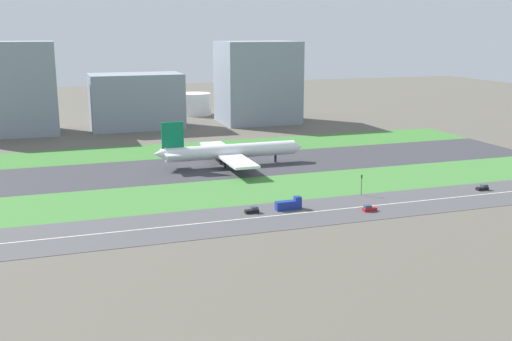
{
  "coord_description": "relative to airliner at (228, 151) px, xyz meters",
  "views": [
    {
      "loc": [
        -69.53,
        -243.81,
        56.58
      ],
      "look_at": [
        1.15,
        -36.5,
        6.0
      ],
      "focal_mm": 43.27,
      "sensor_mm": 36.0,
      "label": 1
    }
  ],
  "objects": [
    {
      "name": "hangar_building",
      "position": [
        -21.54,
        114.0,
        9.47
      ],
      "size": [
        51.88,
        28.93,
        31.4
      ],
      "primitive_type": "cube",
      "color": "gray",
      "rests_on": "ground_plane"
    },
    {
      "name": "office_tower",
      "position": [
        52.27,
        114.0,
        18.3
      ],
      "size": [
        45.66,
        37.23,
        49.06
      ],
      "primitive_type": "cube",
      "color": "gray",
      "rests_on": "ground_plane"
    },
    {
      "name": "runway",
      "position": [
        -1.2,
        -0.0,
        -6.18
      ],
      "size": [
        280.0,
        46.0,
        0.1
      ],
      "primitive_type": "cube",
      "color": "#38383D",
      "rests_on": "ground_plane"
    },
    {
      "name": "traffic_light",
      "position": [
        30.56,
        -60.01,
        -1.94
      ],
      "size": [
        0.36,
        0.5,
        7.2
      ],
      "color": "#4C4C51",
      "rests_on": "highway"
    },
    {
      "name": "car_4",
      "position": [
        75.06,
        -68.0,
        -5.31
      ],
      "size": [
        4.4,
        1.8,
        2.0
      ],
      "color": "black",
      "rests_on": "highway"
    },
    {
      "name": "grass_median_south",
      "position": [
        -1.2,
        -41.0,
        -6.18
      ],
      "size": [
        280.0,
        36.0,
        0.1
      ],
      "primitive_type": "cube",
      "color": "#427F38",
      "rests_on": "ground_plane"
    },
    {
      "name": "fuel_tank_centre",
      "position": [
        23.44,
        159.0,
        1.0
      ],
      "size": [
        21.23,
        21.23,
        14.47
      ],
      "primitive_type": "cylinder",
      "color": "silver",
      "rests_on": "ground_plane"
    },
    {
      "name": "ground_plane",
      "position": [
        -1.2,
        -0.0,
        -6.23
      ],
      "size": [
        800.0,
        800.0,
        0.0
      ],
      "primitive_type": "plane",
      "color": "#5B564C"
    },
    {
      "name": "grass_median_north",
      "position": [
        -1.2,
        41.0,
        -6.18
      ],
      "size": [
        280.0,
        36.0,
        0.1
      ],
      "primitive_type": "cube",
      "color": "#3D7A33",
      "rests_on": "ground_plane"
    },
    {
      "name": "car_1",
      "position": [
        23.69,
        -78.0,
        -5.31
      ],
      "size": [
        4.4,
        1.8,
        2.0
      ],
      "rotation": [
        0.0,
        0.0,
        3.14
      ],
      "color": "#B2191E",
      "rests_on": "highway"
    },
    {
      "name": "highway",
      "position": [
        -1.2,
        -73.0,
        -6.18
      ],
      "size": [
        280.0,
        28.0,
        0.1
      ],
      "primitive_type": "cube",
      "color": "#4C4C4F",
      "rests_on": "ground_plane"
    },
    {
      "name": "airliner",
      "position": [
        0.0,
        0.0,
        0.0
      ],
      "size": [
        65.0,
        56.0,
        19.7
      ],
      "color": "white",
      "rests_on": "runway"
    },
    {
      "name": "truck_0",
      "position": [
        0.39,
        -68.0,
        -4.56
      ],
      "size": [
        8.4,
        2.5,
        4.0
      ],
      "color": "navy",
      "rests_on": "highway"
    },
    {
      "name": "terminal_building",
      "position": [
        -91.2,
        114.0,
        18.72
      ],
      "size": [
        52.72,
        30.93,
        49.9
      ],
      "primitive_type": "cube",
      "color": "gray",
      "rests_on": "ground_plane"
    },
    {
      "name": "car_3",
      "position": [
        -11.95,
        -68.0,
        -5.31
      ],
      "size": [
        4.4,
        1.8,
        2.0
      ],
      "color": "black",
      "rests_on": "highway"
    },
    {
      "name": "fuel_tank_east",
      "position": [
        52.05,
        159.0,
        1.9
      ],
      "size": [
        17.54,
        17.54,
        16.27
      ],
      "primitive_type": "cylinder",
      "color": "silver",
      "rests_on": "ground_plane"
    },
    {
      "name": "fuel_tank_west",
      "position": [
        -13.05,
        159.0,
        1.36
      ],
      "size": [
        24.74,
        24.74,
        15.17
      ],
      "primitive_type": "cylinder",
      "color": "silver",
      "rests_on": "ground_plane"
    },
    {
      "name": "highway_centerline",
      "position": [
        -1.2,
        -73.0,
        -6.13
      ],
      "size": [
        266.0,
        0.5,
        0.01
      ],
      "primitive_type": "cube",
      "color": "silver",
      "rests_on": "highway"
    }
  ]
}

